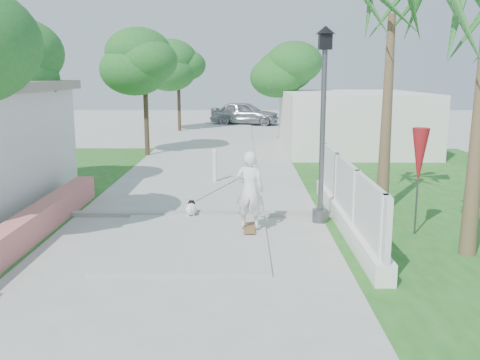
{
  "coord_description": "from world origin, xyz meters",
  "views": [
    {
      "loc": [
        1.1,
        -6.6,
        3.4
      ],
      "look_at": [
        1.03,
        4.98,
        1.1
      ],
      "focal_mm": 40.0,
      "sensor_mm": 36.0,
      "label": 1
    }
  ],
  "objects_px": {
    "skateboarder": "(222,192)",
    "street_lamp": "(323,118)",
    "dog": "(191,208)",
    "bollard": "(215,165)",
    "parked_car": "(245,113)",
    "patio_umbrella": "(419,157)"
  },
  "relations": [
    {
      "from": "skateboarder",
      "to": "street_lamp",
      "type": "bearing_deg",
      "value": -164.07
    },
    {
      "from": "skateboarder",
      "to": "dog",
      "type": "relative_size",
      "value": 3.09
    },
    {
      "from": "bollard",
      "to": "parked_car",
      "type": "relative_size",
      "value": 0.24
    },
    {
      "from": "dog",
      "to": "parked_car",
      "type": "xyz_separation_m",
      "value": [
        1.35,
        24.05,
        0.57
      ]
    },
    {
      "from": "street_lamp",
      "to": "skateboarder",
      "type": "height_order",
      "value": "street_lamp"
    },
    {
      "from": "patio_umbrella",
      "to": "bollard",
      "type": "bearing_deg",
      "value": 129.91
    },
    {
      "from": "bollard",
      "to": "skateboarder",
      "type": "height_order",
      "value": "skateboarder"
    },
    {
      "from": "patio_umbrella",
      "to": "parked_car",
      "type": "xyz_separation_m",
      "value": [
        -3.6,
        25.44,
        -0.9
      ]
    },
    {
      "from": "dog",
      "to": "bollard",
      "type": "bearing_deg",
      "value": 82.99
    },
    {
      "from": "street_lamp",
      "to": "patio_umbrella",
      "type": "distance_m",
      "value": 2.27
    },
    {
      "from": "parked_car",
      "to": "street_lamp",
      "type": "bearing_deg",
      "value": -164.94
    },
    {
      "from": "street_lamp",
      "to": "bollard",
      "type": "xyz_separation_m",
      "value": [
        -2.7,
        4.5,
        -1.84
      ]
    },
    {
      "from": "dog",
      "to": "patio_umbrella",
      "type": "bearing_deg",
      "value": -17.7
    },
    {
      "from": "street_lamp",
      "to": "parked_car",
      "type": "bearing_deg",
      "value": 93.98
    },
    {
      "from": "bollard",
      "to": "patio_umbrella",
      "type": "distance_m",
      "value": 7.25
    },
    {
      "from": "street_lamp",
      "to": "dog",
      "type": "height_order",
      "value": "street_lamp"
    },
    {
      "from": "patio_umbrella",
      "to": "skateboarder",
      "type": "relative_size",
      "value": 1.24
    },
    {
      "from": "skateboarder",
      "to": "dog",
      "type": "bearing_deg",
      "value": -32.13
    },
    {
      "from": "bollard",
      "to": "patio_umbrella",
      "type": "height_order",
      "value": "patio_umbrella"
    },
    {
      "from": "patio_umbrella",
      "to": "dog",
      "type": "height_order",
      "value": "patio_umbrella"
    },
    {
      "from": "skateboarder",
      "to": "dog",
      "type": "height_order",
      "value": "skateboarder"
    },
    {
      "from": "bollard",
      "to": "patio_umbrella",
      "type": "bearing_deg",
      "value": -50.09
    }
  ]
}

